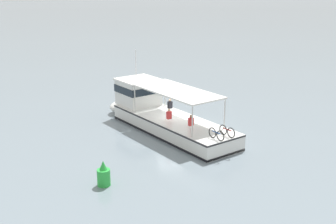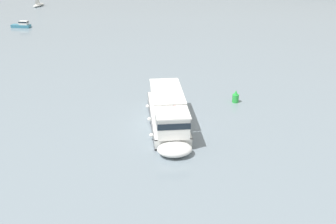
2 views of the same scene
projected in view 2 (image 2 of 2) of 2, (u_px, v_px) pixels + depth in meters
The scene contains 5 objects.
ground_plane at pixel (163, 124), 38.49m from camera, with size 400.00×400.00×0.00m, color gray.
ferry_main at pixel (169, 120), 36.97m from camera, with size 8.75×12.65×5.32m.
sailboat_mid_channel at pixel (38, 4), 97.49m from camera, with size 2.38×4.99×5.40m.
motorboat_near_port at pixel (22, 25), 76.23m from camera, with size 3.82×2.21×1.26m.
channel_buoy at pixel (236, 97), 43.20m from camera, with size 0.70×0.70×1.40m.
Camera 2 is at (13.70, -31.64, 17.16)m, focal length 42.55 mm.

